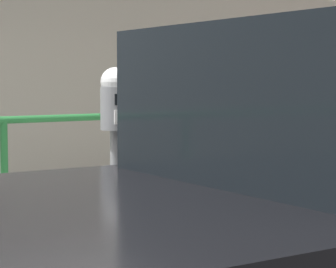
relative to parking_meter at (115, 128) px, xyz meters
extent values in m
cylinder|color=slate|center=(0.00, 0.00, -0.56)|extent=(0.07, 0.07, 1.09)
cylinder|color=slate|center=(0.00, 0.00, 0.12)|extent=(0.19, 0.19, 0.27)
sphere|color=silver|center=(0.00, 0.00, 0.29)|extent=(0.18, 0.18, 0.18)
cube|color=black|center=(-0.01, -0.10, 0.18)|extent=(0.10, 0.01, 0.07)
cube|color=white|center=(-0.01, -0.10, 0.07)|extent=(0.11, 0.01, 0.09)
cylinder|color=brown|center=(0.75, 0.02, -0.68)|extent=(0.15, 0.15, 0.83)
cylinder|color=brown|center=(0.55, 0.03, -0.68)|extent=(0.15, 0.15, 0.83)
cube|color=beige|center=(0.65, 0.03, 0.05)|extent=(0.45, 0.26, 0.63)
sphere|color=tan|center=(0.65, 0.03, 0.47)|extent=(0.23, 0.23, 0.23)
cylinder|color=beige|center=(0.91, 0.00, 0.06)|extent=(0.09, 0.09, 0.59)
cylinder|color=beige|center=(0.38, -0.08, 0.13)|extent=(0.12, 0.36, 0.56)
cylinder|color=#1E602D|center=(-0.16, 1.49, -0.02)|extent=(24.00, 0.06, 0.06)
cylinder|color=#1E602D|center=(-0.16, 1.49, -0.51)|extent=(24.00, 0.05, 0.05)
cylinder|color=#1E602D|center=(-0.16, 1.49, -0.56)|extent=(0.06, 0.06, 1.08)
cylinder|color=#1E602D|center=(2.24, 1.49, -0.56)|extent=(0.06, 0.06, 1.08)
camera|label=1|loc=(-2.25, -3.87, 0.31)|focal=75.76mm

